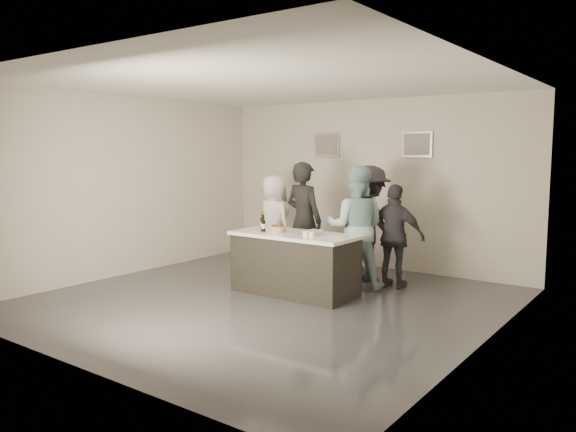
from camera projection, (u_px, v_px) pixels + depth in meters
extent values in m
plane|color=#3D3D42|center=(267.00, 301.00, 7.87)|extent=(6.00, 6.00, 0.00)
plane|color=white|center=(266.00, 83.00, 7.53)|extent=(6.00, 6.00, 0.00)
cube|color=beige|center=(370.00, 184.00, 10.10)|extent=(6.00, 0.04, 3.00)
cube|color=beige|center=(69.00, 214.00, 5.29)|extent=(6.00, 0.04, 3.00)
cube|color=beige|center=(127.00, 186.00, 9.46)|extent=(0.04, 6.00, 3.00)
cube|color=beige|center=(488.00, 207.00, 5.94)|extent=(0.04, 6.00, 3.00)
cube|color=#B2B2B7|center=(327.00, 145.00, 10.53)|extent=(0.54, 0.04, 0.44)
cube|color=#B2B2B7|center=(417.00, 144.00, 9.47)|extent=(0.54, 0.04, 0.44)
cube|color=white|center=(295.00, 264.00, 8.21)|extent=(1.86, 0.86, 0.90)
cylinder|color=gold|center=(278.00, 230.00, 8.25)|extent=(0.23, 0.23, 0.08)
cylinder|color=black|center=(262.00, 221.00, 8.55)|extent=(0.07, 0.07, 0.26)
cylinder|color=black|center=(263.00, 223.00, 8.28)|extent=(0.07, 0.07, 0.26)
cube|color=orange|center=(313.00, 233.00, 7.91)|extent=(0.19, 0.30, 0.08)
cube|color=pink|center=(267.00, 234.00, 8.10)|extent=(0.24, 0.08, 0.01)
imported|color=black|center=(304.00, 220.00, 9.23)|extent=(0.75, 0.53, 1.92)
imported|color=#96BFC5|center=(356.00, 227.00, 8.52)|extent=(1.12, 1.02, 1.87)
imported|color=white|center=(274.00, 222.00, 9.98)|extent=(0.94, 0.76, 1.67)
imported|color=#312F38|center=(395.00, 236.00, 8.54)|extent=(0.95, 0.43, 1.59)
imported|color=#2D282F|center=(368.00, 223.00, 9.04)|extent=(1.36, 1.04, 1.86)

